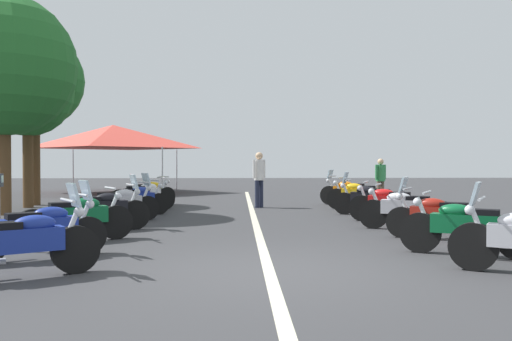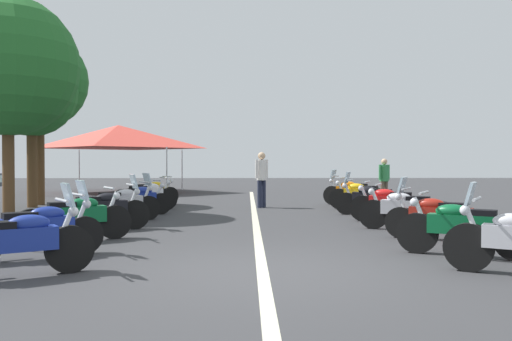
% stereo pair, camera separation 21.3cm
% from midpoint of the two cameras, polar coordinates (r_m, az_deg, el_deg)
% --- Properties ---
extents(ground_plane, '(80.00, 80.00, 0.00)m').
position_cam_midpoint_polar(ground_plane, '(7.44, 0.54, -10.61)').
color(ground_plane, '#38383A').
extents(lane_centre_stripe, '(25.54, 0.16, 0.01)m').
position_cam_midpoint_polar(lane_centre_stripe, '(13.21, -0.56, -5.49)').
color(lane_centre_stripe, beige).
rests_on(lane_centre_stripe, ground_plane).
extents(motorcycle_left_row_0, '(1.18, 1.79, 1.21)m').
position_cam_midpoint_polar(motorcycle_left_row_0, '(7.51, -24.29, -6.99)').
color(motorcycle_left_row_0, black).
rests_on(motorcycle_left_row_0, ground_plane).
extents(motorcycle_left_row_1, '(1.30, 1.81, 1.20)m').
position_cam_midpoint_polar(motorcycle_left_row_1, '(8.90, -22.50, -5.78)').
color(motorcycle_left_row_1, black).
rests_on(motorcycle_left_row_1, ground_plane).
extents(motorcycle_left_row_2, '(1.20, 1.92, 1.01)m').
position_cam_midpoint_polar(motorcycle_left_row_2, '(10.52, -19.03, -4.71)').
color(motorcycle_left_row_2, black).
rests_on(motorcycle_left_row_2, ground_plane).
extents(motorcycle_left_row_3, '(1.12, 2.02, 1.21)m').
position_cam_midpoint_polar(motorcycle_left_row_3, '(11.95, -16.65, -3.97)').
color(motorcycle_left_row_3, black).
rests_on(motorcycle_left_row_3, ground_plane).
extents(motorcycle_left_row_4, '(1.28, 1.89, 1.20)m').
position_cam_midpoint_polar(motorcycle_left_row_4, '(13.63, -14.79, -3.39)').
color(motorcycle_left_row_4, black).
rests_on(motorcycle_left_row_4, ground_plane).
extents(motorcycle_left_row_5, '(1.13, 1.78, 0.98)m').
position_cam_midpoint_polar(motorcycle_left_row_5, '(15.10, -13.06, -3.02)').
color(motorcycle_left_row_5, black).
rests_on(motorcycle_left_row_5, ground_plane).
extents(motorcycle_left_row_6, '(1.17, 1.84, 1.01)m').
position_cam_midpoint_polar(motorcycle_left_row_6, '(16.55, -12.23, -2.60)').
color(motorcycle_left_row_6, black).
rests_on(motorcycle_left_row_6, ground_plane).
extents(motorcycle_left_row_7, '(1.35, 1.70, 0.99)m').
position_cam_midpoint_polar(motorcycle_left_row_7, '(18.29, -11.68, -2.30)').
color(motorcycle_left_row_7, black).
rests_on(motorcycle_left_row_7, ground_plane).
extents(motorcycle_right_row_1, '(1.17, 1.90, 1.01)m').
position_cam_midpoint_polar(motorcycle_right_row_1, '(9.08, 20.78, -5.61)').
color(motorcycle_right_row_1, black).
rests_on(motorcycle_right_row_1, ground_plane).
extents(motorcycle_right_row_2, '(1.20, 1.87, 1.19)m').
position_cam_midpoint_polar(motorcycle_right_row_2, '(10.73, 18.38, -4.61)').
color(motorcycle_right_row_2, black).
rests_on(motorcycle_right_row_2, ground_plane).
extents(motorcycle_right_row_3, '(1.05, 1.97, 1.00)m').
position_cam_midpoint_polar(motorcycle_right_row_3, '(12.08, 15.18, -3.96)').
color(motorcycle_right_row_3, black).
rests_on(motorcycle_right_row_3, ground_plane).
extents(motorcycle_right_row_4, '(1.01, 1.94, 1.00)m').
position_cam_midpoint_polar(motorcycle_right_row_4, '(13.56, 13.58, -3.42)').
color(motorcycle_right_row_4, black).
rests_on(motorcycle_right_row_4, ground_plane).
extents(motorcycle_right_row_5, '(1.07, 2.04, 1.20)m').
position_cam_midpoint_polar(motorcycle_right_row_5, '(15.12, 11.73, -2.94)').
color(motorcycle_right_row_5, black).
rests_on(motorcycle_right_row_5, ground_plane).
extents(motorcycle_right_row_6, '(1.04, 1.94, 1.00)m').
position_cam_midpoint_polar(motorcycle_right_row_6, '(16.80, 10.51, -2.56)').
color(motorcycle_right_row_6, black).
rests_on(motorcycle_right_row_6, ground_plane).
extents(motorcycle_right_row_7, '(1.20, 1.89, 1.21)m').
position_cam_midpoint_polar(motorcycle_right_row_7, '(18.36, 9.52, -2.22)').
color(motorcycle_right_row_7, black).
rests_on(motorcycle_right_row_7, ground_plane).
extents(traffic_cone_0, '(0.36, 0.36, 0.61)m').
position_cam_midpoint_polar(traffic_cone_0, '(13.73, 17.87, -4.08)').
color(traffic_cone_0, orange).
rests_on(traffic_cone_0, ground_plane).
extents(bystander_0, '(0.34, 0.45, 1.58)m').
position_cam_midpoint_polar(bystander_0, '(19.53, 12.77, -0.71)').
color(bystander_0, brown).
rests_on(bystander_0, ground_plane).
extents(bystander_1, '(0.38, 0.42, 1.78)m').
position_cam_midpoint_polar(bystander_1, '(17.23, -0.02, -0.47)').
color(bystander_1, '#1E2338').
rests_on(bystander_1, ground_plane).
extents(roadside_tree_0, '(3.26, 3.26, 5.86)m').
position_cam_midpoint_polar(roadside_tree_0, '(19.94, -22.71, 8.75)').
color(roadside_tree_0, brown).
rests_on(roadside_tree_0, ground_plane).
extents(roadside_tree_1, '(3.91, 3.91, 6.11)m').
position_cam_midpoint_polar(roadside_tree_1, '(16.70, -25.49, 10.02)').
color(roadside_tree_1, brown).
rests_on(roadside_tree_1, ground_plane).
extents(roadside_tree_2, '(2.90, 2.90, 5.20)m').
position_cam_midpoint_polar(roadside_tree_2, '(18.91, -23.39, 7.68)').
color(roadside_tree_2, brown).
rests_on(roadside_tree_2, ground_plane).
extents(event_tent, '(5.96, 5.96, 3.20)m').
position_cam_midpoint_polar(event_tent, '(26.25, -15.15, 3.49)').
color(event_tent, '#E54C3F').
rests_on(event_tent, ground_plane).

